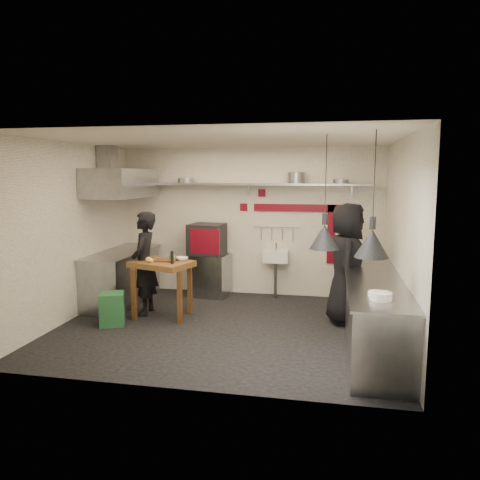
% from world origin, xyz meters
% --- Properties ---
extents(floor, '(5.00, 5.00, 0.00)m').
position_xyz_m(floor, '(0.00, 0.00, 0.00)').
color(floor, black).
rests_on(floor, ground).
extents(ceiling, '(5.00, 5.00, 0.00)m').
position_xyz_m(ceiling, '(0.00, 0.00, 2.80)').
color(ceiling, silver).
rests_on(ceiling, floor).
extents(wall_back, '(5.00, 0.04, 2.80)m').
position_xyz_m(wall_back, '(0.00, 2.10, 1.40)').
color(wall_back, white).
rests_on(wall_back, floor).
extents(wall_front, '(5.00, 0.04, 2.80)m').
position_xyz_m(wall_front, '(0.00, -2.10, 1.40)').
color(wall_front, white).
rests_on(wall_front, floor).
extents(wall_left, '(0.04, 4.20, 2.80)m').
position_xyz_m(wall_left, '(-2.50, 0.00, 1.40)').
color(wall_left, white).
rests_on(wall_left, floor).
extents(wall_right, '(0.04, 4.20, 2.80)m').
position_xyz_m(wall_right, '(2.50, 0.00, 1.40)').
color(wall_right, white).
rests_on(wall_right, floor).
extents(red_band_horiz, '(1.70, 0.02, 0.14)m').
position_xyz_m(red_band_horiz, '(0.95, 2.08, 1.68)').
color(red_band_horiz, maroon).
rests_on(red_band_horiz, wall_back).
extents(red_band_vert, '(0.14, 0.02, 1.10)m').
position_xyz_m(red_band_vert, '(1.55, 2.08, 1.20)').
color(red_band_vert, maroon).
rests_on(red_band_vert, wall_back).
extents(red_tile_a, '(0.14, 0.02, 0.14)m').
position_xyz_m(red_tile_a, '(0.25, 2.08, 1.95)').
color(red_tile_a, maroon).
rests_on(red_tile_a, wall_back).
extents(red_tile_b, '(0.14, 0.02, 0.14)m').
position_xyz_m(red_tile_b, '(-0.10, 2.08, 1.68)').
color(red_tile_b, maroon).
rests_on(red_tile_b, wall_back).
extents(back_shelf, '(4.60, 0.34, 0.04)m').
position_xyz_m(back_shelf, '(0.00, 1.92, 2.12)').
color(back_shelf, gray).
rests_on(back_shelf, wall_back).
extents(shelf_bracket_left, '(0.04, 0.06, 0.24)m').
position_xyz_m(shelf_bracket_left, '(-1.90, 2.07, 2.02)').
color(shelf_bracket_left, gray).
rests_on(shelf_bracket_left, wall_back).
extents(shelf_bracket_mid, '(0.04, 0.06, 0.24)m').
position_xyz_m(shelf_bracket_mid, '(0.00, 2.07, 2.02)').
color(shelf_bracket_mid, gray).
rests_on(shelf_bracket_mid, wall_back).
extents(shelf_bracket_right, '(0.04, 0.06, 0.24)m').
position_xyz_m(shelf_bracket_right, '(1.90, 2.07, 2.02)').
color(shelf_bracket_right, gray).
rests_on(shelf_bracket_right, wall_back).
extents(pan_far_left, '(0.35, 0.35, 0.09)m').
position_xyz_m(pan_far_left, '(-1.19, 1.92, 2.19)').
color(pan_far_left, gray).
rests_on(pan_far_left, back_shelf).
extents(pan_mid_left, '(0.32, 0.32, 0.07)m').
position_xyz_m(pan_mid_left, '(-1.15, 1.92, 2.18)').
color(pan_mid_left, gray).
rests_on(pan_mid_left, back_shelf).
extents(stock_pot, '(0.37, 0.37, 0.20)m').
position_xyz_m(stock_pot, '(0.91, 1.92, 2.24)').
color(stock_pot, gray).
rests_on(stock_pot, back_shelf).
extents(pan_right, '(0.34, 0.34, 0.08)m').
position_xyz_m(pan_right, '(1.69, 1.92, 2.18)').
color(pan_right, gray).
rests_on(pan_right, back_shelf).
extents(oven_stand, '(0.72, 0.66, 0.80)m').
position_xyz_m(oven_stand, '(-0.68, 1.78, 0.40)').
color(oven_stand, gray).
rests_on(oven_stand, floor).
extents(combi_oven, '(0.67, 0.64, 0.58)m').
position_xyz_m(combi_oven, '(-0.74, 1.75, 1.09)').
color(combi_oven, black).
rests_on(combi_oven, oven_stand).
extents(oven_door, '(0.56, 0.09, 0.46)m').
position_xyz_m(oven_door, '(-0.70, 1.47, 1.09)').
color(oven_door, maroon).
rests_on(oven_door, combi_oven).
extents(oven_glass, '(0.40, 0.06, 0.34)m').
position_xyz_m(oven_glass, '(-0.68, 1.49, 1.09)').
color(oven_glass, black).
rests_on(oven_glass, oven_door).
extents(hand_sink, '(0.46, 0.34, 0.22)m').
position_xyz_m(hand_sink, '(0.55, 1.92, 0.78)').
color(hand_sink, white).
rests_on(hand_sink, wall_back).
extents(sink_tap, '(0.03, 0.03, 0.14)m').
position_xyz_m(sink_tap, '(0.55, 1.92, 0.96)').
color(sink_tap, gray).
rests_on(sink_tap, hand_sink).
extents(sink_drain, '(0.06, 0.06, 0.66)m').
position_xyz_m(sink_drain, '(0.55, 1.88, 0.34)').
color(sink_drain, gray).
rests_on(sink_drain, floor).
extents(utensil_rail, '(0.90, 0.02, 0.02)m').
position_xyz_m(utensil_rail, '(0.55, 2.06, 1.32)').
color(utensil_rail, gray).
rests_on(utensil_rail, wall_back).
extents(counter_right, '(0.70, 3.80, 0.90)m').
position_xyz_m(counter_right, '(2.15, 0.00, 0.45)').
color(counter_right, gray).
rests_on(counter_right, floor).
extents(counter_right_top, '(0.76, 3.90, 0.03)m').
position_xyz_m(counter_right_top, '(2.15, 0.00, 0.92)').
color(counter_right_top, gray).
rests_on(counter_right_top, counter_right).
extents(plate_stack, '(0.30, 0.30, 0.09)m').
position_xyz_m(plate_stack, '(2.12, -1.43, 0.97)').
color(plate_stack, white).
rests_on(plate_stack, counter_right_top).
extents(small_bowl_right, '(0.27, 0.27, 0.05)m').
position_xyz_m(small_bowl_right, '(2.10, -1.26, 0.96)').
color(small_bowl_right, white).
rests_on(small_bowl_right, counter_right_top).
extents(counter_left, '(0.70, 1.90, 0.90)m').
position_xyz_m(counter_left, '(-2.15, 1.05, 0.45)').
color(counter_left, gray).
rests_on(counter_left, floor).
extents(counter_left_top, '(0.76, 2.00, 0.03)m').
position_xyz_m(counter_left_top, '(-2.15, 1.05, 0.92)').
color(counter_left_top, gray).
rests_on(counter_left_top, counter_left).
extents(extractor_hood, '(0.78, 1.60, 0.50)m').
position_xyz_m(extractor_hood, '(-2.10, 1.05, 2.15)').
color(extractor_hood, gray).
rests_on(extractor_hood, ceiling).
extents(hood_duct, '(0.28, 0.28, 0.50)m').
position_xyz_m(hood_duct, '(-2.35, 1.05, 2.55)').
color(hood_duct, gray).
rests_on(hood_duct, ceiling).
extents(green_bin, '(0.47, 0.47, 0.50)m').
position_xyz_m(green_bin, '(-1.73, -0.21, 0.25)').
color(green_bin, '#235C32').
rests_on(green_bin, floor).
extents(prep_table, '(1.07, 0.89, 0.92)m').
position_xyz_m(prep_table, '(-1.10, 0.32, 0.46)').
color(prep_table, brown).
rests_on(prep_table, floor).
extents(cutting_board, '(0.36, 0.28, 0.02)m').
position_xyz_m(cutting_board, '(-1.04, 0.34, 0.93)').
color(cutting_board, '#553116').
rests_on(cutting_board, prep_table).
extents(pepper_mill, '(0.05, 0.05, 0.20)m').
position_xyz_m(pepper_mill, '(-0.87, 0.16, 1.02)').
color(pepper_mill, black).
rests_on(pepper_mill, prep_table).
extents(lemon_a, '(0.11, 0.11, 0.09)m').
position_xyz_m(lemon_a, '(-1.28, 0.21, 0.96)').
color(lemon_a, gold).
rests_on(lemon_a, prep_table).
extents(lemon_b, '(0.08, 0.08, 0.07)m').
position_xyz_m(lemon_b, '(-1.23, 0.17, 0.96)').
color(lemon_b, gold).
rests_on(lemon_b, prep_table).
extents(veg_ball, '(0.13, 0.13, 0.11)m').
position_xyz_m(veg_ball, '(-0.98, 0.48, 0.97)').
color(veg_ball, olive).
rests_on(veg_ball, prep_table).
extents(steel_tray, '(0.18, 0.13, 0.03)m').
position_xyz_m(steel_tray, '(-1.40, 0.49, 0.94)').
color(steel_tray, gray).
rests_on(steel_tray, prep_table).
extents(bowl, '(0.20, 0.20, 0.06)m').
position_xyz_m(bowl, '(-0.80, 0.45, 0.95)').
color(bowl, white).
rests_on(bowl, prep_table).
extents(heat_lamp_near, '(0.47, 0.47, 1.44)m').
position_xyz_m(heat_lamp_near, '(1.47, -0.68, 2.08)').
color(heat_lamp_near, black).
rests_on(heat_lamp_near, ceiling).
extents(heat_lamp_far, '(0.46, 0.46, 1.43)m').
position_xyz_m(heat_lamp_far, '(2.02, -1.23, 2.09)').
color(heat_lamp_far, black).
rests_on(heat_lamp_far, ceiling).
extents(chef_left, '(0.47, 0.66, 1.70)m').
position_xyz_m(chef_left, '(-1.45, 0.43, 0.85)').
color(chef_left, black).
rests_on(chef_left, floor).
extents(chef_right, '(0.62, 0.93, 1.87)m').
position_xyz_m(chef_right, '(1.81, 0.61, 0.94)').
color(chef_right, black).
rests_on(chef_right, floor).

